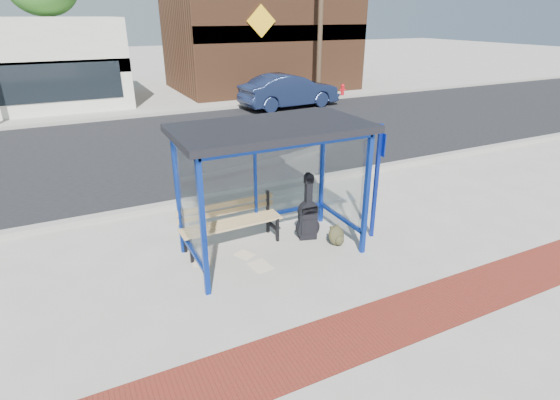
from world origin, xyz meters
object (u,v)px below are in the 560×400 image
suitcase (308,225)px  parked_car (289,91)px  bench (230,221)px  guitar_bag (308,217)px  backpack (337,236)px  fire_hydrant (343,90)px

suitcase → parked_car: (5.80, 11.97, 0.50)m
bench → parked_car: (7.25, 11.55, 0.26)m
guitar_bag → backpack: bearing=-49.3°
fire_hydrant → bench: bearing=-131.0°
bench → guitar_bag: size_ratio=1.51×
bench → fire_hydrant: 17.06m
guitar_bag → backpack: guitar_bag is taller
suitcase → backpack: 0.62m
suitcase → backpack: suitcase is taller
bench → backpack: 2.06m
bench → parked_car: parked_car is taller
bench → backpack: size_ratio=5.03×
parked_car → fire_hydrant: size_ratio=7.02×
fire_hydrant → backpack: bearing=-124.2°
suitcase → fire_hydrant: (9.73, 13.29, 0.09)m
backpack → fire_hydrant: bearing=54.1°
guitar_bag → fire_hydrant: bearing=56.9°
guitar_bag → suitcase: size_ratio=2.13×
suitcase → backpack: size_ratio=1.56×
suitcase → bench: bearing=-178.7°
guitar_bag → parked_car: parked_car is taller
bench → backpack: bearing=-27.5°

